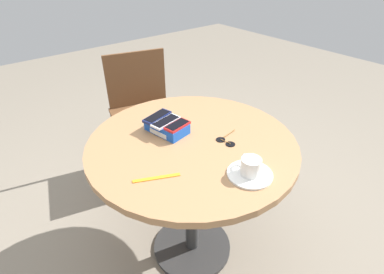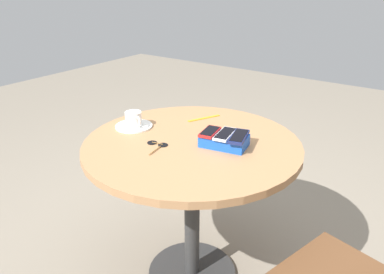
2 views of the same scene
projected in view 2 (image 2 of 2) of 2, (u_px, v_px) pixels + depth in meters
name	position (u px, v px, depth m)	size (l,w,h in m)	color
ground_plane	(192.00, 273.00, 1.85)	(8.00, 8.00, 0.00)	gray
round_table	(192.00, 169.00, 1.61)	(0.91, 0.91, 0.71)	#2D2D2D
phone_box	(224.00, 141.00, 1.51)	(0.20, 0.14, 0.05)	blue
phone_navy	(239.00, 137.00, 1.47)	(0.09, 0.15, 0.01)	navy
phone_white	(225.00, 134.00, 1.50)	(0.08, 0.15, 0.01)	silver
phone_red	(210.00, 132.00, 1.52)	(0.08, 0.13, 0.01)	red
saucer	(134.00, 126.00, 1.71)	(0.17, 0.17, 0.01)	white
coffee_cup	(134.00, 119.00, 1.69)	(0.10, 0.07, 0.06)	white
lanyard_strap	(204.00, 118.00, 1.81)	(0.17, 0.02, 0.00)	orange
sunglasses	(157.00, 145.00, 1.53)	(0.09, 0.12, 0.01)	black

